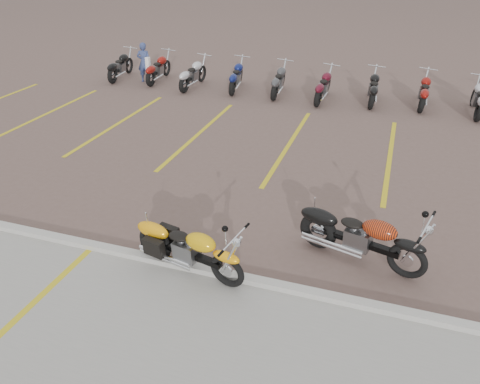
# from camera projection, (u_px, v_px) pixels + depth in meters

# --- Properties ---
(ground) EXTENTS (100.00, 100.00, 0.00)m
(ground) POSITION_uv_depth(u_px,v_px,m) (244.00, 216.00, 9.66)
(ground) COLOR brown
(ground) RESTS_ON ground
(curb) EXTENTS (60.00, 0.18, 0.12)m
(curb) POSITION_uv_depth(u_px,v_px,m) (207.00, 271.00, 7.97)
(curb) COLOR #ADAAA3
(curb) RESTS_ON ground
(parking_stripes) EXTENTS (38.00, 5.50, 0.01)m
(parking_stripes) POSITION_uv_depth(u_px,v_px,m) (289.00, 144.00, 12.98)
(parking_stripes) COLOR gold
(parking_stripes) RESTS_ON ground
(yellow_cruiser) EXTENTS (2.13, 0.59, 0.89)m
(yellow_cruiser) POSITION_uv_depth(u_px,v_px,m) (187.00, 249.00, 7.87)
(yellow_cruiser) COLOR black
(yellow_cruiser) RESTS_ON ground
(flame_cruiser) EXTENTS (2.27, 0.76, 0.95)m
(flame_cruiser) POSITION_uv_depth(u_px,v_px,m) (358.00, 238.00, 8.11)
(flame_cruiser) COLOR black
(flame_cruiser) RESTS_ON ground
(person_a) EXTENTS (0.62, 0.46, 1.53)m
(person_a) POSITION_uv_depth(u_px,v_px,m) (144.00, 62.00, 18.27)
(person_a) COLOR navy
(person_a) RESTS_ON ground
(bollard) EXTENTS (0.15, 0.15, 1.00)m
(bollard) POSITION_uv_depth(u_px,v_px,m) (149.00, 70.00, 18.24)
(bollard) COLOR white
(bollard) RESTS_ON ground
(bg_bike_row) EXTENTS (15.62, 2.04, 1.10)m
(bg_bike_row) POSITION_uv_depth(u_px,v_px,m) (301.00, 81.00, 16.68)
(bg_bike_row) COLOR black
(bg_bike_row) RESTS_ON ground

